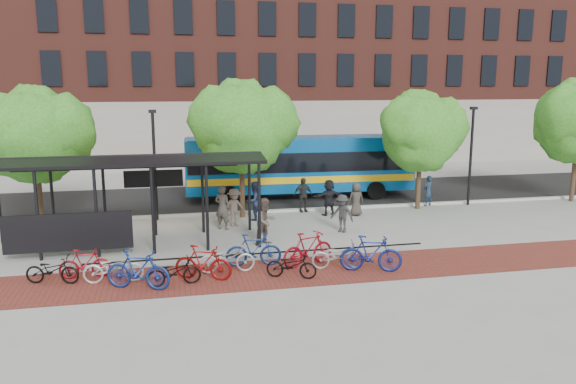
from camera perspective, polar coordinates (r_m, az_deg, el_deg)
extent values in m
plane|color=#9E9E99|center=(24.41, 3.39, -3.98)|extent=(160.00, 160.00, 0.00)
cube|color=black|center=(32.00, -0.39, -0.36)|extent=(160.00, 8.00, 0.01)
cube|color=#B7B7B2|center=(28.16, 1.25, -1.81)|extent=(160.00, 0.25, 0.12)
cube|color=maroon|center=(19.30, 1.56, -8.05)|extent=(24.00, 3.00, 0.01)
cube|color=black|center=(19.89, -2.72, -7.48)|extent=(12.00, 0.05, 0.95)
cube|color=brown|center=(51.52, 6.74, 15.03)|extent=(55.00, 14.00, 20.00)
cylinder|color=black|center=(21.91, -24.09, -2.23)|extent=(0.12, 0.12, 3.30)
cylinder|color=black|center=(24.49, -22.81, -0.82)|extent=(0.12, 0.12, 3.30)
cylinder|color=black|center=(21.57, -18.89, -2.06)|extent=(0.12, 0.12, 3.30)
cylinder|color=black|center=(24.19, -18.16, -0.64)|extent=(0.12, 0.12, 3.30)
cylinder|color=black|center=(21.41, -13.58, -1.86)|extent=(0.12, 0.12, 3.30)
cylinder|color=black|center=(24.05, -13.42, -0.46)|extent=(0.12, 0.12, 3.30)
cylinder|color=black|center=(21.43, -8.23, -1.65)|extent=(0.12, 0.12, 3.30)
cylinder|color=black|center=(24.07, -8.66, -0.27)|extent=(0.12, 0.12, 3.30)
cylinder|color=black|center=(21.65, -2.94, -1.42)|extent=(0.12, 0.12, 3.30)
cylinder|color=black|center=(24.26, -3.94, -0.08)|extent=(0.12, 0.12, 3.30)
cube|color=black|center=(21.81, -21.42, -3.84)|extent=(4.50, 0.08, 1.40)
cube|color=black|center=(21.79, -16.38, 3.03)|extent=(10.60, 1.65, 0.29)
cube|color=black|center=(23.17, -16.13, 3.50)|extent=(10.60, 1.65, 0.29)
cube|color=black|center=(23.92, -15.96, 2.76)|extent=(9.00, 0.10, 0.40)
cube|color=black|center=(24.01, -13.50, 1.34)|extent=(2.40, 0.12, 0.70)
cube|color=#FF7200|center=(24.09, -13.49, 1.37)|extent=(2.20, 0.02, 0.55)
cylinder|color=#382619|center=(27.14, -23.87, -0.81)|extent=(0.24, 0.24, 2.38)
sphere|color=#336D1D|center=(26.75, -24.33, 5.05)|extent=(4.00, 4.00, 4.00)
sphere|color=#336D1D|center=(26.73, -22.19, 5.85)|extent=(3.20, 3.20, 3.20)
sphere|color=#336D1D|center=(26.61, -26.22, 5.73)|extent=(3.00, 3.00, 3.00)
sphere|color=#336D1D|center=(27.07, -24.08, 6.83)|extent=(2.80, 2.80, 2.80)
cylinder|color=#382619|center=(26.72, -4.67, 0.08)|extent=(0.24, 0.24, 2.52)
sphere|color=#336D1D|center=(26.33, -4.77, 6.38)|extent=(4.20, 4.20, 4.20)
sphere|color=#336D1D|center=(26.65, -2.58, 7.11)|extent=(3.36, 3.36, 3.36)
sphere|color=#336D1D|center=(25.91, -6.56, 7.16)|extent=(3.15, 3.15, 3.15)
sphere|color=#336D1D|center=(26.68, -4.69, 8.16)|extent=(2.94, 2.94, 2.94)
cylinder|color=#382619|center=(29.25, 13.10, 0.53)|extent=(0.24, 0.24, 2.27)
sphere|color=#336D1D|center=(28.90, 13.33, 5.72)|extent=(3.80, 3.80, 3.80)
sphere|color=#336D1D|center=(29.47, 14.87, 6.33)|extent=(3.04, 3.04, 3.04)
sphere|color=#336D1D|center=(28.28, 12.22, 6.47)|extent=(2.85, 2.85, 2.85)
sphere|color=#336D1D|center=(29.24, 13.24, 7.36)|extent=(2.66, 2.66, 2.66)
cylinder|color=#382619|center=(34.01, 26.99, 1.20)|extent=(0.24, 0.24, 2.45)
sphere|color=#336D1D|center=(32.89, 26.63, 6.89)|extent=(3.30, 3.30, 3.30)
cylinder|color=black|center=(26.62, -13.38, 2.48)|extent=(0.14, 0.14, 5.00)
cube|color=black|center=(26.37, -13.62, 7.97)|extent=(0.35, 0.20, 0.15)
cylinder|color=black|center=(30.69, 18.07, 3.33)|extent=(0.14, 0.14, 5.00)
cube|color=black|center=(30.48, 18.35, 8.09)|extent=(0.35, 0.20, 0.15)
cube|color=#084F94|center=(31.27, 1.19, 2.91)|extent=(12.65, 3.22, 2.88)
cube|color=black|center=(31.23, 1.19, 3.34)|extent=(12.40, 3.25, 1.05)
cube|color=gold|center=(31.37, 1.19, 1.64)|extent=(12.53, 3.27, 0.37)
cube|color=#084F94|center=(31.10, 1.20, 5.44)|extent=(12.39, 2.94, 0.19)
cylinder|color=black|center=(29.67, -5.97, -0.34)|extent=(1.02, 0.33, 1.00)
cylinder|color=black|center=(32.34, -6.28, 0.59)|extent=(1.02, 0.33, 1.00)
cylinder|color=black|center=(31.21, 8.92, 0.15)|extent=(1.02, 0.33, 1.00)
cylinder|color=black|center=(33.75, 7.46, 1.00)|extent=(1.02, 0.33, 1.00)
imported|color=black|center=(19.53, -22.83, -7.31)|extent=(1.82, 1.01, 0.91)
imported|color=maroon|center=(19.67, -19.93, -6.84)|extent=(1.66, 0.49, 0.99)
imported|color=#B9B9BB|center=(18.94, -17.32, -7.35)|extent=(1.92, 0.74, 1.00)
imported|color=navy|center=(18.09, -15.00, -7.67)|extent=(2.15, 1.32, 1.25)
imported|color=black|center=(18.23, -11.51, -7.96)|extent=(1.75, 0.77, 0.89)
imported|color=maroon|center=(18.53, -8.61, -7.11)|extent=(1.99, 1.24, 1.16)
imported|color=#B4B3B6|center=(19.16, -6.24, -6.70)|extent=(1.91, 0.70, 1.00)
imported|color=navy|center=(19.70, -3.52, -5.89)|extent=(1.98, 0.70, 1.17)
imported|color=black|center=(18.52, 0.35, -7.45)|extent=(1.77, 1.17, 0.88)
imported|color=maroon|center=(19.70, 2.03, -5.79)|extent=(2.11, 1.24, 1.22)
imported|color=#98989A|center=(19.49, 5.14, -6.40)|extent=(1.92, 0.91, 0.97)
imported|color=navy|center=(19.30, 8.44, -6.21)|extent=(2.17, 1.21, 1.26)
imported|color=#403A33|center=(24.60, -6.66, -1.58)|extent=(0.85, 0.78, 1.95)
imported|color=#1A233D|center=(26.18, -3.44, -0.90)|extent=(1.13, 1.07, 1.83)
imported|color=brown|center=(25.10, -5.48, -1.59)|extent=(1.26, 0.99, 1.71)
imported|color=#262626|center=(27.83, 1.52, -0.29)|extent=(1.07, 0.59, 1.72)
imported|color=black|center=(27.16, 4.18, -0.56)|extent=(1.70, 0.84, 1.75)
imported|color=#37312C|center=(27.21, 6.93, -0.74)|extent=(0.83, 0.59, 1.61)
imported|color=#1C2D42|center=(30.08, 14.05, 0.11)|extent=(0.68, 0.58, 1.59)
imported|color=brown|center=(22.19, -2.29, -2.99)|extent=(1.15, 1.07, 1.88)
imported|color=#2A2A2A|center=(24.11, 5.53, -2.19)|extent=(1.19, 1.17, 1.64)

